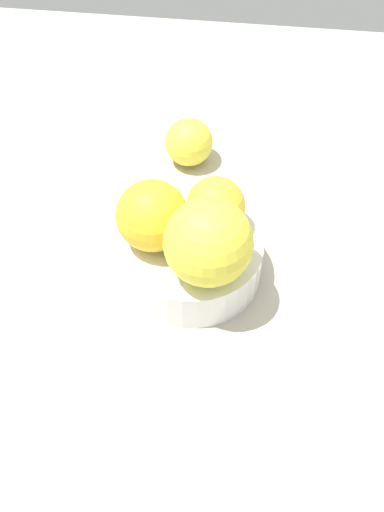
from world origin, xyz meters
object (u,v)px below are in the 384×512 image
object	(u,v)px
fruit_bowl	(192,260)
orange_in_bowl_0	(208,242)
orange_in_bowl_2	(216,206)
orange_loose_0	(189,142)
orange_in_bowl_1	(151,219)

from	to	relation	value
fruit_bowl	orange_in_bowl_0	world-z (taller)	orange_in_bowl_0
orange_in_bowl_2	orange_loose_0	xyz separation A→B (cm)	(-4.92, 15.80, -4.62)
orange_in_bowl_0	orange_in_bowl_1	world-z (taller)	orange_in_bowl_0
orange_in_bowl_0	orange_in_bowl_1	distance (cm)	6.82
fruit_bowl	orange_in_bowl_1	size ratio (longest dim) A/B	2.03
orange_in_bowl_0	orange_loose_0	xyz separation A→B (cm)	(-4.84, 22.15, -5.91)
orange_in_bowl_2	orange_loose_0	distance (cm)	17.19
orange_in_bowl_2	orange_loose_0	world-z (taller)	orange_in_bowl_2
orange_in_bowl_0	orange_in_bowl_2	distance (cm)	6.48
fruit_bowl	orange_in_bowl_2	size ratio (longest dim) A/B	2.42
fruit_bowl	orange_loose_0	distance (cm)	18.90
orange_loose_0	orange_in_bowl_2	bearing A→B (deg)	-72.71
orange_in_bowl_0	orange_in_bowl_1	xyz separation A→B (cm)	(-6.05, 3.08, -0.69)
fruit_bowl	orange_in_bowl_1	distance (cm)	7.32
orange_in_bowl_0	orange_in_bowl_2	bearing A→B (deg)	89.28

